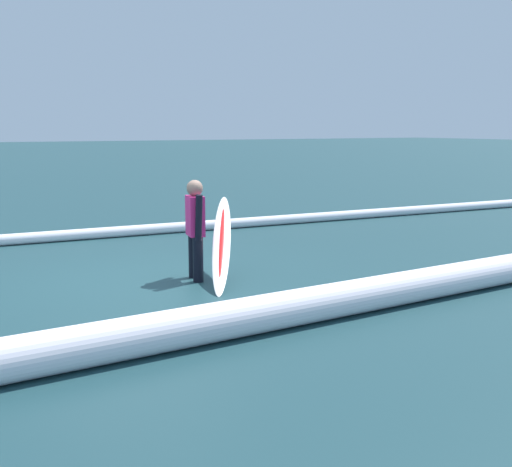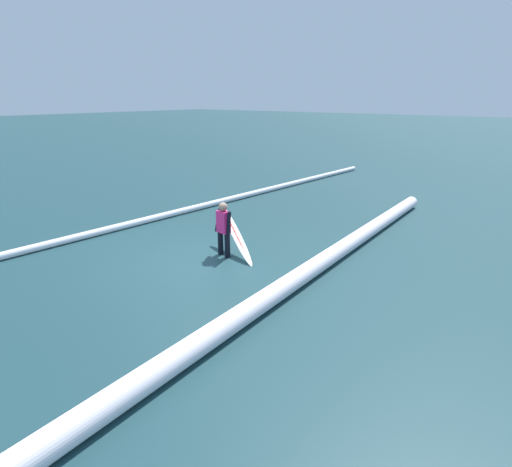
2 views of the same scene
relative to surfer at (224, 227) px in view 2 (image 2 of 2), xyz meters
The scene contains 5 objects.
ground_plane 1.11m from the surfer, 26.40° to the right, with size 169.35×169.35×0.00m, color #1C3C42.
surfer is the anchor object (origin of this frame).
surfboard 0.44m from the surfer, 168.62° to the left, with size 1.22×1.96×1.05m.
wave_crest_foreground 4.26m from the surfer, 116.06° to the right, with size 0.20×0.20×24.01m, color white.
wave_crest_midground 2.52m from the surfer, 81.03° to the left, with size 0.39×0.39×16.30m, color white.
Camera 2 is at (6.70, 7.14, 3.81)m, focal length 30.15 mm.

